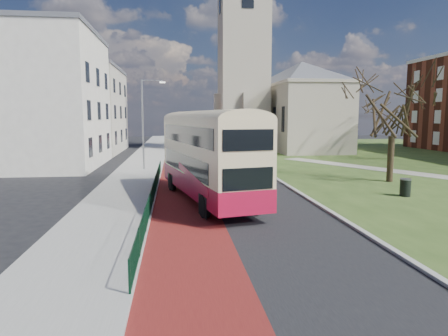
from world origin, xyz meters
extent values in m
plane|color=black|center=(0.00, 0.00, 0.00)|extent=(160.00, 160.00, 0.00)
cube|color=black|center=(1.50, 20.00, 0.01)|extent=(9.00, 120.00, 0.01)
cube|color=#591414|center=(-1.20, 20.00, 0.01)|extent=(3.40, 120.00, 0.01)
cube|color=gray|center=(-5.00, 20.00, 0.06)|extent=(4.00, 120.00, 0.12)
cube|color=#999993|center=(-3.00, 20.00, 0.07)|extent=(0.25, 120.00, 0.13)
cube|color=#999993|center=(6.10, 22.00, 0.07)|extent=(0.25, 80.00, 0.13)
cube|color=#304B1A|center=(26.00, 22.00, 0.02)|extent=(40.00, 80.00, 0.04)
cylinder|color=#0B311D|center=(-2.95, 4.00, 1.10)|extent=(0.04, 24.00, 0.04)
cylinder|color=#0B311D|center=(-2.95, 4.00, 0.15)|extent=(0.04, 24.00, 0.04)
cube|color=#A09582|center=(8.00, 38.00, 12.00)|extent=(6.50, 6.50, 24.00)
cube|color=#A09582|center=(16.50, 38.00, 4.50)|extent=(9.00, 18.00, 9.00)
pyramid|color=#565960|center=(16.50, 38.00, 12.60)|extent=(9.00, 18.00, 3.60)
cube|color=beige|center=(-14.00, 22.00, 6.25)|extent=(10.00, 14.00, 12.50)
cube|color=#565960|center=(-14.00, 22.00, 12.75)|extent=(10.30, 14.30, 0.50)
cube|color=#B8AF9C|center=(-14.00, 38.00, 5.50)|extent=(10.00, 16.00, 11.00)
cube|color=#565960|center=(-14.00, 38.00, 11.25)|extent=(10.30, 16.30, 0.50)
cylinder|color=gray|center=(-4.50, 18.00, 4.12)|extent=(0.16, 0.16, 8.00)
cylinder|color=gray|center=(-3.60, 18.00, 8.02)|extent=(1.80, 0.10, 0.10)
cube|color=silver|center=(-2.70, 18.00, 7.87)|extent=(0.50, 0.18, 0.12)
cube|color=#A30F2E|center=(0.19, 4.14, 1.11)|extent=(5.24, 12.25, 1.08)
cube|color=beige|center=(0.19, 4.14, 3.22)|extent=(5.20, 12.18, 3.15)
cube|color=black|center=(-1.21, 4.17, 2.25)|extent=(2.14, 9.57, 1.03)
cube|color=black|center=(1.45, 4.75, 2.25)|extent=(2.14, 9.57, 1.03)
cube|color=black|center=(-1.14, 3.85, 3.87)|extent=(2.34, 10.51, 0.98)
cube|color=black|center=(1.52, 4.43, 3.87)|extent=(2.34, 10.51, 0.98)
cube|color=black|center=(-1.07, 9.94, 2.25)|extent=(2.40, 0.60, 1.14)
cube|color=black|center=(-1.07, 9.94, 3.87)|extent=(2.40, 0.60, 0.98)
cube|color=orange|center=(-1.07, 9.94, 4.49)|extent=(1.91, 0.51, 0.33)
cylinder|color=black|center=(-1.91, 7.84, 0.56)|extent=(0.56, 1.17, 1.13)
cylinder|color=black|center=(0.56, 8.37, 0.56)|extent=(0.56, 1.17, 1.13)
cylinder|color=black|center=(-0.29, 0.37, 0.56)|extent=(0.56, 1.17, 1.13)
cylinder|color=black|center=(2.18, 0.91, 0.56)|extent=(0.56, 1.17, 1.13)
cylinder|color=#312618|center=(14.23, 9.26, 1.73)|extent=(0.54, 0.54, 3.38)
cylinder|color=#2C2316|center=(22.87, 24.12, 1.48)|extent=(0.52, 0.52, 2.87)
cylinder|color=black|center=(12.21, 3.91, 0.55)|extent=(0.84, 0.84, 1.02)
cylinder|color=gray|center=(12.21, 3.91, 1.09)|extent=(0.90, 0.90, 0.07)
camera|label=1|loc=(-1.68, -18.47, 4.89)|focal=32.00mm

